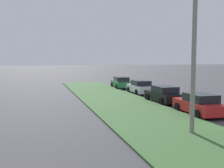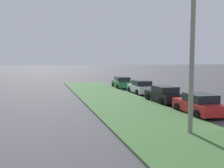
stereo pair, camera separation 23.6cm
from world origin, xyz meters
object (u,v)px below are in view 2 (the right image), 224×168
(parked_car_black, at_px, (164,95))
(streetlight, at_px, (199,48))
(parked_car_white, at_px, (141,87))
(parked_car_red, at_px, (199,105))
(parked_car_green, at_px, (122,83))

(parked_car_black, xyz_separation_m, streetlight, (-9.65, 2.75, 3.67))
(parked_car_black, xyz_separation_m, parked_car_white, (6.33, -0.26, 0.00))
(parked_car_black, relative_size, streetlight, 0.58)
(parked_car_red, distance_m, parked_car_white, 11.64)
(parked_car_red, distance_m, parked_car_black, 5.31)
(parked_car_green, relative_size, streetlight, 0.58)
(parked_car_red, distance_m, parked_car_green, 17.56)
(parked_car_white, distance_m, parked_car_green, 5.94)
(parked_car_green, height_order, streetlight, streetlight)
(parked_car_green, bearing_deg, parked_car_black, -176.61)
(parked_car_red, xyz_separation_m, streetlight, (-4.34, 2.83, 3.67))
(parked_car_green, bearing_deg, streetlight, 175.98)
(parked_car_white, bearing_deg, parked_car_black, 178.13)
(parked_car_red, relative_size, parked_car_green, 0.99)
(parked_car_white, height_order, parked_car_green, same)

